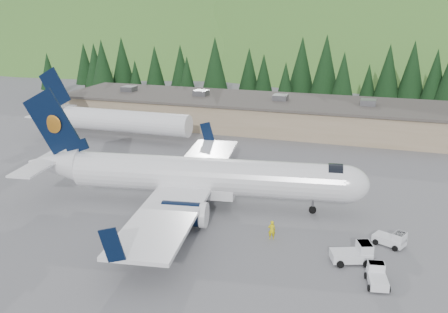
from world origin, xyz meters
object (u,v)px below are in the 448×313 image
second_airliner (110,119)px  terminal_building (253,112)px  baggage_tug_b (392,239)px  ramp_worker (272,230)px  baggage_tug_c (377,276)px  airliner (197,177)px  baggage_tug_a (355,254)px

second_airliner → terminal_building: bearing=38.8°
baggage_tug_b → terminal_building: terminal_building is taller
ramp_worker → second_airliner: bearing=-56.7°
second_airliner → baggage_tug_c: 54.34m
terminal_building → ramp_worker: (13.60, -43.66, -1.68)m
second_airliner → baggage_tug_c: (43.27, -32.77, -2.66)m
airliner → baggage_tug_b: airliner is taller
second_airliner → terminal_building: size_ratio=0.39×
baggage_tug_b → baggage_tug_a: bearing=-101.8°
baggage_tug_a → terminal_building: size_ratio=0.05×
terminal_building → airliner: bearing=-84.2°
ramp_worker → airliner: bearing=-46.7°
baggage_tug_a → baggage_tug_b: bearing=33.3°
airliner → baggage_tug_b: 21.02m
ramp_worker → baggage_tug_c: bearing=135.2°
baggage_tug_c → baggage_tug_b: bearing=-19.4°
second_airliner → ramp_worker: (33.51, -27.66, -2.38)m
second_airliner → baggage_tug_b: (44.38, -25.61, -2.65)m
baggage_tug_c → terminal_building: (-23.35, 48.77, 1.96)m
baggage_tug_a → baggage_tug_b: baggage_tug_a is taller
terminal_building → ramp_worker: size_ratio=37.78×
baggage_tug_c → ramp_worker: size_ratio=1.60×
airliner → second_airliner: size_ratio=1.39×
second_airliner → baggage_tug_a: second_airliner is taller
baggage_tug_a → terminal_building: (-21.40, 45.78, 1.81)m
baggage_tug_c → ramp_worker: ramp_worker is taller
ramp_worker → terminal_building: bearing=-89.9°
baggage_tug_a → ramp_worker: ramp_worker is taller
baggage_tug_a → baggage_tug_b: (3.06, 4.17, -0.14)m
baggage_tug_b → terminal_building: (-24.46, 41.61, 1.95)m
ramp_worker → baggage_tug_b: bearing=173.5°
terminal_building → ramp_worker: 45.76m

